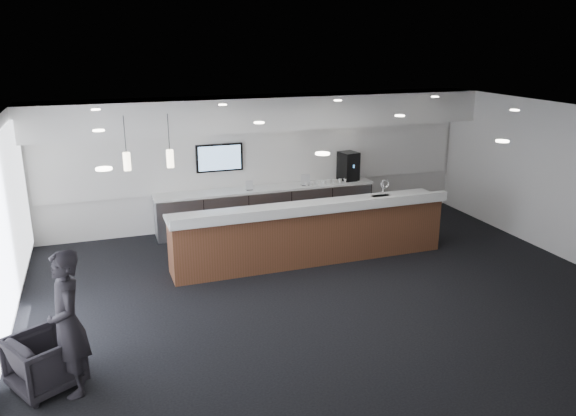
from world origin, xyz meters
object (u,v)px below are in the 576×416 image
object	(u,v)px
coffee_machine	(348,166)
armchair	(45,362)
lounge_guest	(68,324)
service_counter	(311,232)

from	to	relation	value
coffee_machine	armchair	world-z (taller)	coffee_machine
coffee_machine	lounge_guest	size ratio (longest dim) A/B	0.36
service_counter	lounge_guest	world-z (taller)	lounge_guest
service_counter	coffee_machine	world-z (taller)	coffee_machine
lounge_guest	service_counter	bearing A→B (deg)	114.37
service_counter	coffee_machine	bearing A→B (deg)	50.17
armchair	lounge_guest	world-z (taller)	lounge_guest
armchair	coffee_machine	bearing A→B (deg)	-81.45
armchair	lounge_guest	distance (m)	0.68
service_counter	lounge_guest	size ratio (longest dim) A/B	2.98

